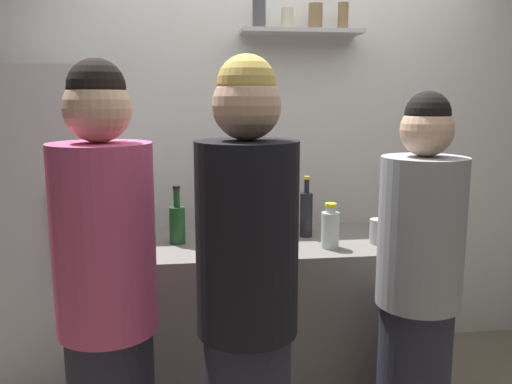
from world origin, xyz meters
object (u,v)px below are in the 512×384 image
person_blonde (247,318)px  person_pink_top (108,317)px  wine_bottle_green_glass (177,223)px  wine_bottle_amber_glass (285,208)px  baking_pan (252,236)px  refrigerator (32,235)px  person_grey_hoodie (418,296)px  wine_bottle_dark_glass (306,213)px  water_bottle_plastic (330,228)px  utensil_holder (379,231)px

person_blonde → person_pink_top: 0.48m
wine_bottle_green_glass → wine_bottle_amber_glass: bearing=17.5°
person_pink_top → baking_pan: bearing=-12.7°
refrigerator → person_grey_hoodie: size_ratio=1.08×
person_blonde → refrigerator: bearing=-10.5°
person_grey_hoodie → person_pink_top: size_ratio=0.94×
person_grey_hoodie → person_pink_top: (-1.21, -0.19, 0.06)m
wine_bottle_amber_glass → wine_bottle_dark_glass: 0.16m
wine_bottle_amber_glass → person_grey_hoodie: person_grey_hoodie is taller
refrigerator → baking_pan: refrigerator is taller
wine_bottle_green_glass → person_blonde: person_blonde is taller
water_bottle_plastic → person_grey_hoodie: 0.54m
baking_pan → wine_bottle_amber_glass: wine_bottle_amber_glass is taller
person_blonde → wine_bottle_green_glass: bearing=-35.4°
person_pink_top → person_blonde: bearing=-76.0°
utensil_holder → wine_bottle_amber_glass: 0.52m
utensil_holder → water_bottle_plastic: (-0.26, -0.04, 0.03)m
water_bottle_plastic → utensil_holder: bearing=9.1°
refrigerator → wine_bottle_green_glass: refrigerator is taller
person_blonde → person_pink_top: size_ratio=1.01×
refrigerator → utensil_holder: refrigerator is taller
person_blonde → person_pink_top: bearing=29.0°
refrigerator → wine_bottle_green_glass: (0.77, -0.31, 0.12)m
wine_bottle_green_glass → wine_bottle_dark_glass: size_ratio=0.91×
wine_bottle_amber_glass → wine_bottle_green_glass: (-0.57, -0.18, -0.02)m
water_bottle_plastic → person_grey_hoodie: (0.25, -0.43, -0.19)m
refrigerator → wine_bottle_amber_glass: size_ratio=5.41×
water_bottle_plastic → refrigerator: bearing=162.1°
baking_pan → wine_bottle_dark_glass: bearing=9.7°
wine_bottle_green_glass → water_bottle_plastic: 0.75m
utensil_holder → person_blonde: (-0.74, -0.75, -0.09)m
refrigerator → wine_bottle_dark_glass: size_ratio=5.55×
refrigerator → wine_bottle_dark_glass: 1.46m
person_blonde → water_bottle_plastic: bearing=-85.0°
refrigerator → wine_bottle_amber_glass: bearing=-5.7°
wine_bottle_dark_glass → water_bottle_plastic: (0.07, -0.22, -0.03)m
wine_bottle_amber_glass → water_bottle_plastic: wine_bottle_amber_glass is taller
wine_bottle_amber_glass → wine_bottle_dark_glass: (0.08, -0.13, -0.00)m
wine_bottle_amber_glass → person_pink_top: person_pink_top is taller
wine_bottle_amber_glass → water_bottle_plastic: (0.15, -0.35, -0.03)m
utensil_holder → wine_bottle_dark_glass: size_ratio=0.66×
wine_bottle_amber_glass → person_grey_hoodie: (0.41, -0.79, -0.22)m
wine_bottle_green_glass → baking_pan: bearing=-0.2°
baking_pan → wine_bottle_amber_glass: bearing=41.6°
baking_pan → refrigerator: bearing=164.6°
person_grey_hoodie → refrigerator: bearing=152.3°
baking_pan → wine_bottle_dark_glass: wine_bottle_dark_glass is taller
wine_bottle_dark_glass → water_bottle_plastic: size_ratio=1.46×
person_blonde → person_pink_top: (-0.47, 0.08, -0.01)m
person_blonde → person_grey_hoodie: person_blonde is taller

